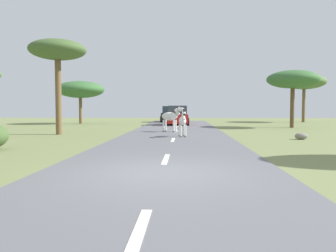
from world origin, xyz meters
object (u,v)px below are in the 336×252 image
(tree_0, at_px, (58,52))
(rock_1, at_px, (301,136))
(zebra_2, at_px, (171,117))
(car_0, at_px, (177,116))
(zebra_0, at_px, (183,121))
(car_1, at_px, (170,115))
(tree_3, at_px, (80,90))
(tree_5, at_px, (293,80))
(tree_6, at_px, (304,82))

(tree_0, relative_size, rock_1, 8.87)
(zebra_2, bearing_deg, car_0, -155.81)
(car_0, relative_size, rock_1, 7.00)
(zebra_0, height_order, car_0, car_0)
(car_0, bearing_deg, zebra_0, -90.15)
(car_1, relative_size, tree_3, 0.92)
(car_0, xyz_separation_m, tree_3, (-9.71, 2.52, 2.55))
(car_1, xyz_separation_m, tree_5, (10.20, -9.90, 2.99))
(car_0, distance_m, tree_0, 13.32)
(zebra_0, relative_size, zebra_2, 0.90)
(zebra_0, xyz_separation_m, zebra_2, (-0.78, 3.69, 0.15))
(tree_3, xyz_separation_m, tree_5, (19.01, -5.60, 0.44))
(car_1, height_order, tree_0, tree_0)
(car_1, height_order, tree_5, tree_5)
(zebra_0, bearing_deg, tree_3, -63.06)
(tree_3, relative_size, tree_5, 1.04)
(zebra_0, relative_size, car_1, 0.34)
(zebra_2, relative_size, tree_6, 0.31)
(tree_5, bearing_deg, tree_3, 163.58)
(zebra_0, bearing_deg, zebra_2, -85.63)
(tree_6, bearing_deg, car_0, -151.82)
(car_1, relative_size, rock_1, 6.90)
(car_0, height_order, tree_5, tree_5)
(zebra_2, xyz_separation_m, tree_0, (-6.63, -1.91, 3.88))
(car_1, height_order, tree_3, tree_3)
(rock_1, bearing_deg, car_0, 116.54)
(zebra_0, xyz_separation_m, rock_1, (5.99, -0.67, -0.71))
(car_0, distance_m, tree_5, 10.25)
(car_0, relative_size, tree_5, 0.96)
(tree_0, relative_size, tree_6, 1.06)
(zebra_0, bearing_deg, tree_6, -131.21)
(car_1, height_order, tree_6, tree_6)
(car_0, bearing_deg, tree_3, 162.60)
(tree_6, height_order, rock_1, tree_6)
(zebra_2, height_order, tree_5, tree_5)
(car_0, xyz_separation_m, car_1, (-0.90, 6.82, 0.00))
(zebra_0, relative_size, rock_1, 2.33)
(zebra_2, distance_m, car_0, 8.79)
(car_1, relative_size, tree_6, 0.82)
(zebra_2, bearing_deg, tree_3, -114.49)
(rock_1, bearing_deg, zebra_0, 173.57)
(zebra_2, bearing_deg, car_1, -151.95)
(zebra_0, distance_m, car_0, 12.50)
(zebra_0, distance_m, tree_6, 24.22)
(tree_5, distance_m, rock_1, 11.07)
(rock_1, bearing_deg, tree_0, 169.58)
(zebra_0, relative_size, tree_5, 0.32)
(tree_5, height_order, rock_1, tree_5)
(tree_0, xyz_separation_m, tree_5, (16.13, 7.61, -1.07))
(tree_3, bearing_deg, car_0, -14.56)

